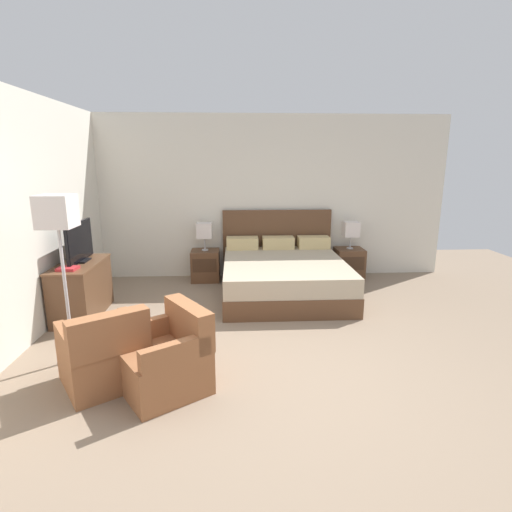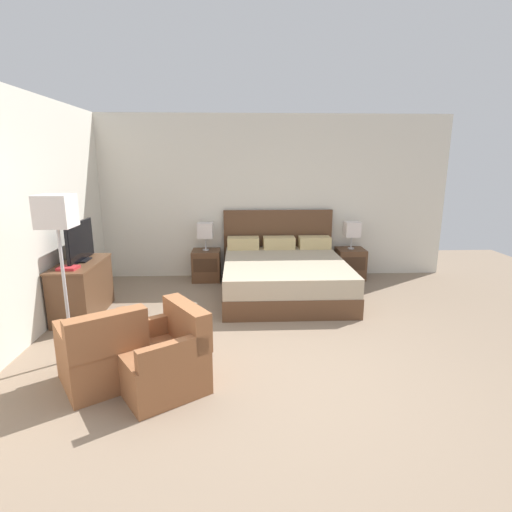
% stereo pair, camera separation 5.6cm
% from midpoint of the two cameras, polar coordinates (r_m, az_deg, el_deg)
% --- Properties ---
extents(ground_plane, '(11.03, 11.03, 0.00)m').
position_cam_midpoint_polar(ground_plane, '(3.87, 3.58, -18.10)').
color(ground_plane, '#84705B').
extents(wall_back, '(6.61, 0.06, 2.79)m').
position_cam_midpoint_polar(wall_back, '(7.02, 0.54, 8.36)').
color(wall_back, silver).
rests_on(wall_back, ground).
extents(wall_left, '(0.06, 5.48, 2.79)m').
position_cam_midpoint_polar(wall_left, '(5.39, -28.57, 5.16)').
color(wall_left, silver).
rests_on(wall_left, ground).
extents(bed, '(1.90, 2.14, 1.18)m').
position_cam_midpoint_polar(bed, '(6.19, 4.24, -2.67)').
color(bed, brown).
rests_on(bed, ground).
extents(nightstand_left, '(0.47, 0.44, 0.53)m').
position_cam_midpoint_polar(nightstand_left, '(6.91, -6.87, -1.32)').
color(nightstand_left, brown).
rests_on(nightstand_left, ground).
extents(nightstand_right, '(0.47, 0.44, 0.53)m').
position_cam_midpoint_polar(nightstand_right, '(7.17, 13.51, -1.06)').
color(nightstand_right, brown).
rests_on(nightstand_right, ground).
extents(table_lamp_left, '(0.25, 0.25, 0.47)m').
position_cam_midpoint_polar(table_lamp_left, '(6.79, -7.01, 3.62)').
color(table_lamp_left, '#B7B7BC').
rests_on(table_lamp_left, nightstand_left).
extents(table_lamp_right, '(0.25, 0.25, 0.47)m').
position_cam_midpoint_polar(table_lamp_right, '(7.05, 13.78, 3.70)').
color(table_lamp_right, '#B7B7BC').
rests_on(table_lamp_right, nightstand_right).
extents(dresser, '(0.49, 1.10, 0.72)m').
position_cam_midpoint_polar(dresser, '(5.79, -23.33, -4.21)').
color(dresser, brown).
rests_on(dresser, ground).
extents(tv, '(0.18, 0.83, 0.53)m').
position_cam_midpoint_polar(tv, '(5.72, -23.56, 1.83)').
color(tv, black).
rests_on(tv, dresser).
extents(book_red_cover, '(0.24, 0.20, 0.04)m').
position_cam_midpoint_polar(book_red_cover, '(5.40, -24.98, -1.55)').
color(book_red_cover, '#B7282D').
rests_on(book_red_cover, dresser).
extents(armchair_by_window, '(0.95, 0.95, 0.76)m').
position_cam_midpoint_polar(armchair_by_window, '(4.02, -20.63, -13.07)').
color(armchair_by_window, '#935B38').
rests_on(armchair_by_window, ground).
extents(armchair_companion, '(0.95, 0.95, 0.76)m').
position_cam_midpoint_polar(armchair_companion, '(3.79, -12.44, -14.17)').
color(armchair_companion, '#935B38').
rests_on(armchair_companion, ground).
extents(floor_lamp, '(0.31, 0.31, 1.71)m').
position_cam_midpoint_polar(floor_lamp, '(4.27, -26.19, 4.17)').
color(floor_lamp, '#B7B7BC').
rests_on(floor_lamp, ground).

